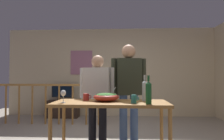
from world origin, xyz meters
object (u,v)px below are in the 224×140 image
at_px(serving_table, 111,108).
at_px(mug_red, 86,97).
at_px(person_standing_left, 98,92).
at_px(tv_console, 63,109).
at_px(stair_railing, 61,99).
at_px(mug_teal, 134,99).
at_px(wine_glass, 63,94).
at_px(person_standing_right, 129,85).
at_px(wine_bottle_clear, 145,90).
at_px(wine_bottle_green, 149,92).
at_px(salad_bowl, 106,97).
at_px(framed_picture, 81,63).
at_px(flat_screen_tv, 63,91).

relative_size(serving_table, mug_red, 12.89).
bearing_deg(person_standing_left, serving_table, 123.61).
xyz_separation_m(tv_console, person_standing_left, (1.30, -2.38, 0.66)).
height_order(stair_railing, mug_red, stair_railing).
xyz_separation_m(mug_teal, mug_red, (-0.67, 0.28, -0.01)).
height_order(wine_glass, person_standing_left, person_standing_left).
height_order(stair_railing, wine_glass, stair_railing).
height_order(person_standing_left, person_standing_right, person_standing_right).
bearing_deg(wine_bottle_clear, wine_bottle_green, -87.81).
height_order(tv_console, person_standing_right, person_standing_right).
xyz_separation_m(salad_bowl, mug_red, (-0.29, 0.05, -0.01)).
bearing_deg(wine_bottle_green, mug_red, 157.82).
bearing_deg(salad_bowl, wine_glass, -159.39).
bearing_deg(serving_table, mug_teal, -27.50).
distance_m(stair_railing, tv_console, 0.96).
xyz_separation_m(framed_picture, tv_console, (-0.47, -0.29, -1.34)).
xyz_separation_m(wine_bottle_clear, mug_teal, (-0.17, -0.29, -0.10)).
bearing_deg(wine_bottle_clear, person_standing_left, 147.07).
bearing_deg(person_standing_right, serving_table, 56.39).
distance_m(tv_console, salad_bowl, 3.33).
xyz_separation_m(stair_railing, wine_bottle_clear, (1.82, -2.00, 0.35)).
xyz_separation_m(flat_screen_tv, person_standing_right, (1.82, -2.35, 0.27)).
bearing_deg(wine_bottle_clear, serving_table, -165.47).
bearing_deg(framed_picture, salad_bowl, -72.33).
xyz_separation_m(framed_picture, salad_bowl, (1.02, -3.20, -0.70)).
bearing_deg(person_standing_right, wine_bottle_green, 95.23).
distance_m(tv_console, person_standing_right, 3.09).
distance_m(stair_railing, wine_glass, 2.40).
bearing_deg(flat_screen_tv, mug_teal, -59.00).
relative_size(salad_bowl, person_standing_left, 0.24).
distance_m(tv_console, wine_glass, 3.33).
xyz_separation_m(wine_bottle_green, person_standing_left, (-0.75, 0.83, -0.06)).
height_order(serving_table, wine_bottle_green, wine_bottle_green).
height_order(wine_bottle_green, person_standing_left, person_standing_left).
height_order(flat_screen_tv, wine_glass, wine_glass).
relative_size(wine_bottle_clear, mug_red, 3.06).
xyz_separation_m(wine_glass, mug_red, (0.26, 0.26, -0.07)).
distance_m(framed_picture, person_standing_right, 3.04).
bearing_deg(flat_screen_tv, salad_bowl, -62.66).
bearing_deg(person_standing_left, stair_railing, -44.16).
xyz_separation_m(flat_screen_tv, wine_bottle_green, (2.05, -3.18, 0.22)).
height_order(wine_bottle_green, person_standing_right, person_standing_right).
bearing_deg(mug_red, stair_railing, 116.17).
distance_m(serving_table, mug_red, 0.40).
bearing_deg(stair_railing, mug_red, -63.83).
relative_size(flat_screen_tv, serving_table, 0.39).
bearing_deg(mug_teal, salad_bowl, 148.94).
bearing_deg(wine_bottle_green, person_standing_left, 131.94).
bearing_deg(mug_red, person_standing_right, 38.11).
distance_m(framed_picture, mug_red, 3.32).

